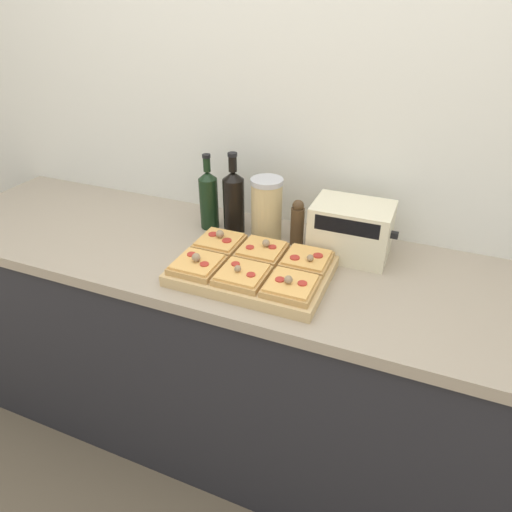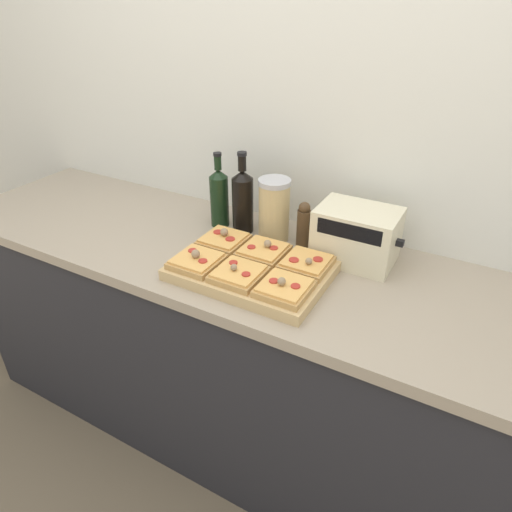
{
  "view_description": "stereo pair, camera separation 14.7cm",
  "coord_description": "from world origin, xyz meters",
  "px_view_note": "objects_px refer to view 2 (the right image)",
  "views": [
    {
      "loc": [
        0.49,
        -0.93,
        1.74
      ],
      "look_at": [
        0.01,
        0.25,
        0.99
      ],
      "focal_mm": 32.0,
      "sensor_mm": 36.0,
      "label": 1
    },
    {
      "loc": [
        0.63,
        -0.86,
        1.74
      ],
      "look_at": [
        0.01,
        0.25,
        0.99
      ],
      "focal_mm": 32.0,
      "sensor_mm": 36.0,
      "label": 2
    }
  ],
  "objects_px": {
    "grain_jar_tall": "(274,210)",
    "toaster_oven": "(356,235)",
    "pepper_mill": "(304,225)",
    "olive_oil_bottle": "(219,197)",
    "wine_bottle": "(243,200)",
    "cutting_board": "(251,270)"
  },
  "relations": [
    {
      "from": "toaster_oven",
      "to": "olive_oil_bottle",
      "type": "bearing_deg",
      "value": 179.91
    },
    {
      "from": "pepper_mill",
      "to": "olive_oil_bottle",
      "type": "bearing_deg",
      "value": 180.0
    },
    {
      "from": "olive_oil_bottle",
      "to": "wine_bottle",
      "type": "height_order",
      "value": "wine_bottle"
    },
    {
      "from": "olive_oil_bottle",
      "to": "pepper_mill",
      "type": "bearing_deg",
      "value": -0.0
    },
    {
      "from": "pepper_mill",
      "to": "grain_jar_tall",
      "type": "bearing_deg",
      "value": 180.0
    },
    {
      "from": "cutting_board",
      "to": "olive_oil_bottle",
      "type": "height_order",
      "value": "olive_oil_bottle"
    },
    {
      "from": "olive_oil_bottle",
      "to": "toaster_oven",
      "type": "xyz_separation_m",
      "value": [
        0.54,
        -0.0,
        -0.03
      ]
    },
    {
      "from": "olive_oil_bottle",
      "to": "pepper_mill",
      "type": "distance_m",
      "value": 0.35
    },
    {
      "from": "pepper_mill",
      "to": "toaster_oven",
      "type": "height_order",
      "value": "toaster_oven"
    },
    {
      "from": "grain_jar_tall",
      "to": "pepper_mill",
      "type": "xyz_separation_m",
      "value": [
        0.12,
        0.0,
        -0.03
      ]
    },
    {
      "from": "grain_jar_tall",
      "to": "toaster_oven",
      "type": "distance_m",
      "value": 0.31
    },
    {
      "from": "grain_jar_tall",
      "to": "pepper_mill",
      "type": "distance_m",
      "value": 0.12
    },
    {
      "from": "cutting_board",
      "to": "toaster_oven",
      "type": "xyz_separation_m",
      "value": [
        0.26,
        0.26,
        0.08
      ]
    },
    {
      "from": "toaster_oven",
      "to": "cutting_board",
      "type": "bearing_deg",
      "value": -134.86
    },
    {
      "from": "cutting_board",
      "to": "olive_oil_bottle",
      "type": "relative_size",
      "value": 1.68
    },
    {
      "from": "cutting_board",
      "to": "olive_oil_bottle",
      "type": "bearing_deg",
      "value": 138.07
    },
    {
      "from": "wine_bottle",
      "to": "olive_oil_bottle",
      "type": "bearing_deg",
      "value": 180.0
    },
    {
      "from": "olive_oil_bottle",
      "to": "grain_jar_tall",
      "type": "bearing_deg",
      "value": -0.0
    },
    {
      "from": "cutting_board",
      "to": "toaster_oven",
      "type": "distance_m",
      "value": 0.37
    },
    {
      "from": "grain_jar_tall",
      "to": "wine_bottle",
      "type": "bearing_deg",
      "value": 180.0
    },
    {
      "from": "grain_jar_tall",
      "to": "toaster_oven",
      "type": "relative_size",
      "value": 0.81
    },
    {
      "from": "grain_jar_tall",
      "to": "pepper_mill",
      "type": "height_order",
      "value": "grain_jar_tall"
    }
  ]
}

